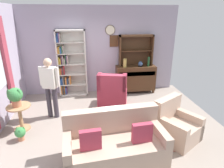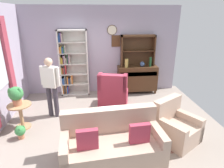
{
  "view_description": "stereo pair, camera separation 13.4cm",
  "coord_description": "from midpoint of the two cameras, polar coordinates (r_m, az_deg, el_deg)",
  "views": [
    {
      "loc": [
        -0.49,
        -4.06,
        2.55
      ],
      "look_at": [
        0.1,
        0.2,
        0.95
      ],
      "focal_mm": 30.5,
      "sensor_mm": 36.0,
      "label": 1
    },
    {
      "loc": [
        -0.36,
        -4.08,
        2.55
      ],
      "look_at": [
        0.1,
        0.2,
        0.95
      ],
      "focal_mm": 30.5,
      "sensor_mm": 36.0,
      "label": 2
    }
  ],
  "objects": [
    {
      "name": "armchair_floral",
      "position": [
        4.35,
        19.31,
        -12.2
      ],
      "size": [
        1.05,
        1.06,
        0.88
      ],
      "color": "tan",
      "rests_on": "ground_plane"
    },
    {
      "name": "sideboard",
      "position": [
        6.46,
        8.12,
        1.77
      ],
      "size": [
        1.3,
        0.45,
        0.92
      ],
      "color": "#422816",
      "rests_on": "ground_plane"
    },
    {
      "name": "bookshelf",
      "position": [
        6.23,
        -11.4,
        5.83
      ],
      "size": [
        0.9,
        0.3,
        2.1
      ],
      "color": "silver",
      "rests_on": "ground_plane"
    },
    {
      "name": "vase_round",
      "position": [
        6.29,
        9.65,
        5.89
      ],
      "size": [
        0.15,
        0.15,
        0.17
      ],
      "primitive_type": "ellipsoid",
      "color": "#33476B",
      "rests_on": "sideboard"
    },
    {
      "name": "wall_back",
      "position": [
        6.32,
        -2.15,
        9.94
      ],
      "size": [
        5.0,
        0.09,
        2.8
      ],
      "color": "#A399AD",
      "rests_on": "ground_plane"
    },
    {
      "name": "book_stack",
      "position": [
        4.33,
        -0.19,
        -8.7
      ],
      "size": [
        0.22,
        0.13,
        0.04
      ],
      "color": "#284C8C",
      "rests_on": "coffee_table"
    },
    {
      "name": "sideboard_hutch",
      "position": [
        6.31,
        8.36,
        11.16
      ],
      "size": [
        1.1,
        0.26,
        1.0
      ],
      "color": "#422816",
      "rests_on": "sideboard"
    },
    {
      "name": "area_rug",
      "position": [
        4.59,
        2.82,
        -13.31
      ],
      "size": [
        2.3,
        1.86,
        0.01
      ],
      "primitive_type": "cube",
      "color": "brown",
      "rests_on": "ground_plane"
    },
    {
      "name": "person_reading",
      "position": [
        4.96,
        -17.14,
        0.13
      ],
      "size": [
        0.52,
        0.3,
        1.56
      ],
      "color": "#38333D",
      "rests_on": "ground_plane"
    },
    {
      "name": "bottle_wine",
      "position": [
        6.33,
        12.02,
        6.47
      ],
      "size": [
        0.07,
        0.07,
        0.31
      ],
      "primitive_type": "cylinder",
      "color": "#194223",
      "rests_on": "sideboard"
    },
    {
      "name": "potted_plant_small",
      "position": [
        4.61,
        -25.03,
        -12.72
      ],
      "size": [
        0.22,
        0.22,
        0.3
      ],
      "color": "#AD6B4C",
      "rests_on": "ground_plane"
    },
    {
      "name": "potted_plant_large",
      "position": [
        4.7,
        -26.16,
        -2.88
      ],
      "size": [
        0.32,
        0.32,
        0.44
      ],
      "color": "#AD6B4C",
      "rests_on": "plant_stand"
    },
    {
      "name": "ground_plane",
      "position": [
        4.83,
        -0.13,
        -11.63
      ],
      "size": [
        5.4,
        4.6,
        0.02
      ],
      "primitive_type": "cube",
      "color": "gray"
    },
    {
      "name": "plant_stand",
      "position": [
        4.91,
        -24.96,
        -8.0
      ],
      "size": [
        0.52,
        0.52,
        0.6
      ],
      "color": "#A87F56",
      "rests_on": "ground_plane"
    },
    {
      "name": "coffee_table",
      "position": [
        4.32,
        1.85,
        -10.19
      ],
      "size": [
        0.8,
        0.5,
        0.42
      ],
      "color": "#422816",
      "rests_on": "ground_plane"
    },
    {
      "name": "couch_floral",
      "position": [
        3.64,
        1.16,
        -17.51
      ],
      "size": [
        1.86,
        1.0,
        0.9
      ],
      "color": "tan",
      "rests_on": "ground_plane"
    },
    {
      "name": "wingback_chair",
      "position": [
        5.38,
        1.11,
        -3.32
      ],
      "size": [
        0.95,
        0.97,
        1.05
      ],
      "color": "#A33347",
      "rests_on": "ground_plane"
    },
    {
      "name": "vase_tall",
      "position": [
        6.15,
        5.0,
        6.27
      ],
      "size": [
        0.11,
        0.11,
        0.27
      ],
      "primitive_type": "cylinder",
      "color": "tan",
      "rests_on": "sideboard"
    }
  ]
}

